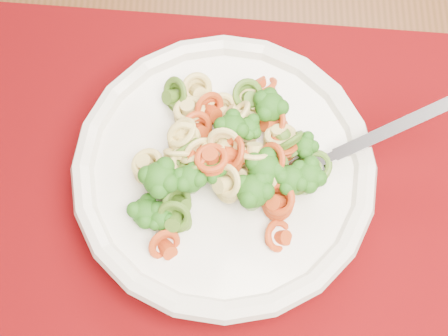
% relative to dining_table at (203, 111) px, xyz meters
% --- Properties ---
extents(dining_table, '(1.67, 1.32, 0.71)m').
position_rel_dining_table_xyz_m(dining_table, '(0.00, 0.00, 0.00)').
color(dining_table, '#532E17').
rests_on(dining_table, ground).
extents(placemat, '(0.57, 0.49, 0.00)m').
position_rel_dining_table_xyz_m(placemat, '(0.07, -0.12, 0.09)').
color(placemat, '#560403').
rests_on(placemat, dining_table).
extents(pasta_bowl, '(0.26, 0.26, 0.05)m').
position_rel_dining_table_xyz_m(pasta_bowl, '(0.06, -0.11, 0.12)').
color(pasta_bowl, white).
rests_on(pasta_bowl, placemat).
extents(pasta_broccoli_heap, '(0.22, 0.22, 0.06)m').
position_rel_dining_table_xyz_m(pasta_broccoli_heap, '(0.06, -0.11, 0.14)').
color(pasta_broccoli_heap, '#C9BC63').
rests_on(pasta_broccoli_heap, pasta_bowl).
extents(fork, '(0.16, 0.13, 0.08)m').
position_rel_dining_table_xyz_m(fork, '(0.13, -0.09, 0.14)').
color(fork, silver).
rests_on(fork, pasta_bowl).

